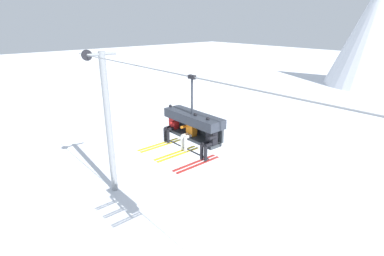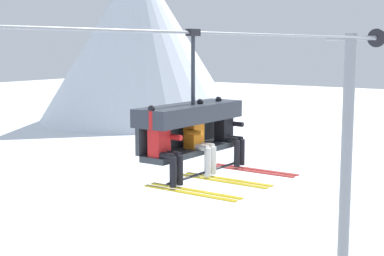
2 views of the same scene
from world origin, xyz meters
name	(u,v)px [view 2 (image 2 of 2)]	position (x,y,z in m)	size (l,w,h in m)	color
mountain_peak_east	(139,40)	(40.58, 34.12, 8.52)	(21.06, 21.06, 17.05)	silver
lift_tower_far	(347,159)	(10.57, -0.02, 4.41)	(0.36, 1.88, 8.49)	gray
lift_cable	(216,33)	(1.66, -0.80, 8.21)	(19.82, 0.05, 0.05)	gray
chairlift_chair	(190,121)	(0.96, -0.73, 6.69)	(2.36, 0.74, 2.44)	#33383D
skier_red	(165,146)	(-0.01, -0.94, 6.42)	(0.48, 1.70, 1.34)	red
skier_orange	(200,138)	(0.96, -0.94, 6.42)	(0.48, 1.70, 1.34)	orange
skier_black	(229,131)	(1.92, -0.94, 6.42)	(0.48, 1.70, 1.34)	black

